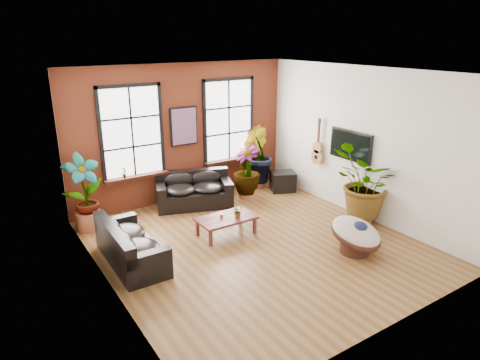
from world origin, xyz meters
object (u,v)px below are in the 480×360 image
object	(u,v)px
sofa_back	(194,191)
papasan_chair	(356,234)
coffee_table	(226,219)
sofa_left	(129,245)

from	to	relation	value
sofa_back	papasan_chair	bearing A→B (deg)	-49.59
coffee_table	papasan_chair	bearing A→B (deg)	-51.00
sofa_left	coffee_table	xyz separation A→B (m)	(2.18, 0.01, 0.00)
sofa_back	papasan_chair	size ratio (longest dim) A/B	1.54
coffee_table	papasan_chair	distance (m)	2.73
sofa_back	coffee_table	world-z (taller)	sofa_back
sofa_back	coffee_table	size ratio (longest dim) A/B	1.64
sofa_back	sofa_left	distance (m)	3.06
sofa_left	sofa_back	bearing A→B (deg)	-50.59
sofa_back	papasan_chair	distance (m)	4.29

